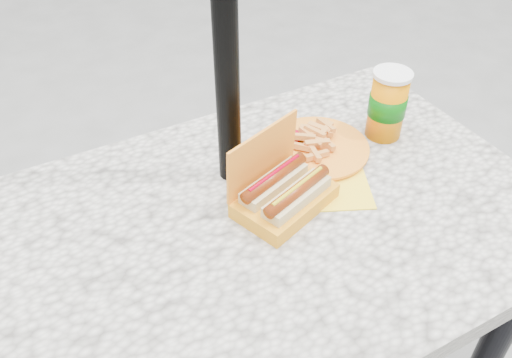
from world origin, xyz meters
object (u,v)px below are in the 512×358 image
umbrella_pole (225,27)px  soda_cup (388,104)px  hotdog_box (283,193)px  fries_plate (317,149)px

umbrella_pole → soda_cup: size_ratio=12.83×
hotdog_box → soda_cup: (0.35, 0.10, 0.05)m
hotdog_box → soda_cup: 0.37m
umbrella_pole → hotdog_box: umbrella_pole is taller
umbrella_pole → fries_plate: umbrella_pole is taller
hotdog_box → fries_plate: size_ratio=0.67×
fries_plate → soda_cup: soda_cup is taller
umbrella_pole → hotdog_box: size_ratio=9.31×
fries_plate → soda_cup: bearing=-4.1°
umbrella_pole → soda_cup: umbrella_pole is taller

